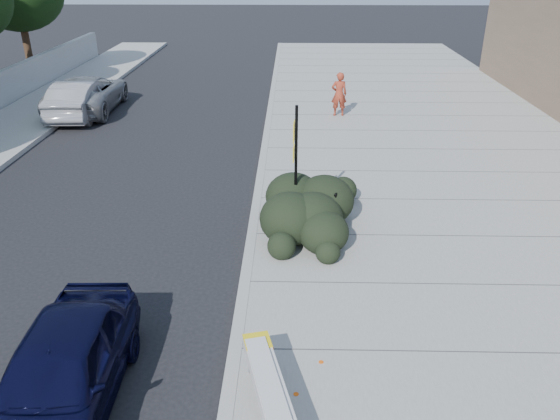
% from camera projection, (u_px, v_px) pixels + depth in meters
% --- Properties ---
extents(ground, '(120.00, 120.00, 0.00)m').
position_uv_depth(ground, '(245.00, 288.00, 10.83)').
color(ground, black).
rests_on(ground, ground).
extents(sidewalk_near, '(11.20, 50.00, 0.15)m').
position_uv_depth(sidewalk_near, '(460.00, 187.00, 15.19)').
color(sidewalk_near, gray).
rests_on(sidewalk_near, ground).
extents(curb_near, '(0.22, 50.00, 0.17)m').
position_uv_depth(curb_near, '(259.00, 185.00, 15.30)').
color(curb_near, '#9E9E99').
rests_on(curb_near, ground).
extents(bench, '(0.87, 2.00, 0.59)m').
position_uv_depth(bench, '(268.00, 382.00, 7.62)').
color(bench, gray).
rests_on(bench, sidewalk_near).
extents(bike_rack, '(0.24, 0.61, 0.93)m').
position_uv_depth(bike_rack, '(338.00, 203.00, 12.73)').
color(bike_rack, black).
rests_on(bike_rack, sidewalk_near).
extents(sign_post, '(0.11, 0.33, 2.85)m').
position_uv_depth(sign_post, '(295.00, 159.00, 12.42)').
color(sign_post, black).
rests_on(sign_post, sidewalk_near).
extents(hedge, '(2.38, 3.79, 1.32)m').
position_uv_depth(hedge, '(317.00, 199.00, 12.70)').
color(hedge, black).
rests_on(hedge, sidewalk_near).
extents(sedan_navy, '(1.68, 3.95, 1.33)m').
position_uv_depth(sedan_navy, '(61.00, 374.00, 7.70)').
color(sedan_navy, black).
rests_on(sedan_navy, ground).
extents(wagon_silver, '(1.70, 4.42, 1.44)m').
position_uv_depth(wagon_silver, '(80.00, 99.00, 21.55)').
color(wagon_silver, '#A09FA4').
rests_on(wagon_silver, ground).
extents(suv_silver, '(2.57, 5.24, 1.43)m').
position_uv_depth(suv_silver, '(88.00, 93.00, 22.35)').
color(suv_silver, gray).
rests_on(suv_silver, ground).
extents(pedestrian, '(0.64, 0.45, 1.68)m').
position_uv_depth(pedestrian, '(339.00, 94.00, 21.09)').
color(pedestrian, '#9B3521').
rests_on(pedestrian, sidewalk_near).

